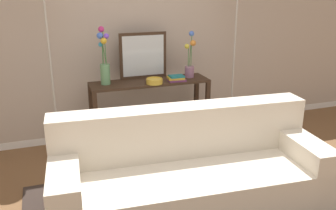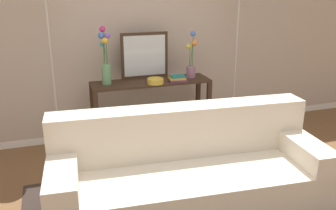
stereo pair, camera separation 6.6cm
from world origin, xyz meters
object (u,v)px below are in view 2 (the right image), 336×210
object	(u,v)px
floor_lamp_left	(48,27)
vase_tall_flowers	(105,62)
fruit_bowl	(155,81)
book_row_under_console	(120,142)
vase_short_flowers	(191,62)
floor_lamp_right	(238,19)
couch	(188,176)
console_table	(151,100)
book_stack	(177,78)
wall_mirror	(145,56)

from	to	relation	value
floor_lamp_left	vase_tall_flowers	size ratio (longest dim) A/B	2.87
fruit_bowl	book_row_under_console	bearing A→B (deg)	163.37
vase_short_flowers	book_row_under_console	xyz separation A→B (m)	(-0.94, -0.03, -0.94)
floor_lamp_right	vase_tall_flowers	distance (m)	1.66
couch	floor_lamp_left	distance (m)	2.07
console_table	floor_lamp_left	xyz separation A→B (m)	(-1.11, -0.09, 0.92)
book_row_under_console	couch	bearing A→B (deg)	-76.99
console_table	book_stack	distance (m)	0.42
fruit_bowl	book_row_under_console	xyz separation A→B (m)	(-0.43, 0.13, -0.77)
floor_lamp_right	book_stack	bearing A→B (deg)	-178.86
vase_tall_flowers	vase_short_flowers	xyz separation A→B (m)	(1.05, -0.01, -0.07)
console_table	floor_lamp_right	bearing A→B (deg)	-4.57
floor_lamp_right	book_row_under_console	size ratio (longest dim) A/B	5.51
book_row_under_console	vase_tall_flowers	bearing A→B (deg)	163.37
book_row_under_console	book_stack	bearing A→B (deg)	-8.11
book_stack	couch	bearing A→B (deg)	-105.67
book_row_under_console	console_table	bearing A→B (deg)	0.00
couch	vase_tall_flowers	distance (m)	1.71
floor_lamp_left	vase_short_flowers	size ratio (longest dim) A/B	3.35
vase_tall_flowers	console_table	bearing A→B (deg)	-3.71
floor_lamp_left	vase_short_flowers	bearing A→B (deg)	3.97
console_table	wall_mirror	bearing A→B (deg)	99.82
couch	console_table	distance (m)	1.47
console_table	fruit_bowl	bearing A→B (deg)	-81.96
book_stack	floor_lamp_right	bearing A→B (deg)	1.14
vase_tall_flowers	fruit_bowl	distance (m)	0.61
console_table	wall_mirror	size ratio (longest dim) A/B	2.45
vase_short_flowers	fruit_bowl	distance (m)	0.56
vase_short_flowers	book_stack	size ratio (longest dim) A/B	2.53
wall_mirror	console_table	bearing A→B (deg)	-80.18
fruit_bowl	book_stack	xyz separation A→B (m)	(0.28, 0.03, 0.00)
vase_tall_flowers	vase_short_flowers	distance (m)	1.05
vase_tall_flowers	fruit_bowl	world-z (taller)	vase_tall_flowers
vase_tall_flowers	book_stack	distance (m)	0.86
floor_lamp_right	wall_mirror	size ratio (longest dim) A/B	3.30
vase_short_flowers	fruit_bowl	bearing A→B (deg)	-162.98
vase_short_flowers	fruit_bowl	world-z (taller)	vase_short_flowers
fruit_bowl	book_stack	world-z (taller)	book_stack
fruit_bowl	floor_lamp_left	bearing A→B (deg)	177.85
couch	floor_lamp_left	size ratio (longest dim) A/B	1.26
wall_mirror	book_row_under_console	xyz separation A→B (m)	(-0.38, -0.17, -1.02)
floor_lamp_left	book_row_under_console	world-z (taller)	floor_lamp_left
console_table	floor_lamp_left	bearing A→B (deg)	-175.57
vase_tall_flowers	vase_short_flowers	bearing A→B (deg)	-0.35
fruit_bowl	console_table	bearing A→B (deg)	98.04
couch	vase_tall_flowers	xyz separation A→B (m)	(-0.45, 1.48, 0.75)
book_row_under_console	vase_short_flowers	bearing A→B (deg)	1.68
vase_short_flowers	wall_mirror	bearing A→B (deg)	165.98
couch	vase_short_flowers	xyz separation A→B (m)	(0.60, 1.47, 0.68)
wall_mirror	fruit_bowl	size ratio (longest dim) A/B	3.03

